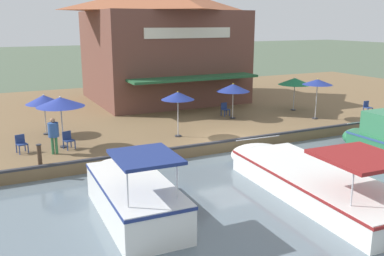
{
  "coord_description": "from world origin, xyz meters",
  "views": [
    {
      "loc": [
        18.01,
        -10.95,
        6.55
      ],
      "look_at": [
        -1.0,
        -1.65,
        1.3
      ],
      "focal_mm": 40.0,
      "sensor_mm": 36.0,
      "label": 1
    }
  ],
  "objects_px": {
    "cafe_chair_far_corner_seat": "(367,107)",
    "cafe_chair_facing_river": "(21,143)",
    "patio_umbrella_back_row": "(318,82)",
    "person_at_quay_edge": "(53,132)",
    "motorboat_fourth_along": "(130,192)",
    "motorboat_distant_upstream": "(305,176)",
    "patio_umbrella_near_quay_edge": "(178,96)",
    "patio_umbrella_by_entrance": "(60,102)",
    "patio_umbrella_mid_patio_right": "(44,99)",
    "mooring_post": "(39,155)",
    "waterfront_restaurant": "(162,43)",
    "patio_umbrella_mid_patio_left": "(233,88)",
    "patio_umbrella_far_corner": "(295,81)",
    "tree_downstream_bank": "(146,48)",
    "cafe_chair_mid_patio": "(225,109)",
    "cafe_chair_back_row_seat": "(68,139)"
  },
  "relations": [
    {
      "from": "cafe_chair_far_corner_seat",
      "to": "cafe_chair_facing_river",
      "type": "distance_m",
      "value": 21.55
    },
    {
      "from": "patio_umbrella_back_row",
      "to": "person_at_quay_edge",
      "type": "distance_m",
      "value": 16.05
    },
    {
      "from": "motorboat_fourth_along",
      "to": "motorboat_distant_upstream",
      "type": "height_order",
      "value": "motorboat_fourth_along"
    },
    {
      "from": "patio_umbrella_near_quay_edge",
      "to": "patio_umbrella_by_entrance",
      "type": "bearing_deg",
      "value": -96.22
    },
    {
      "from": "patio_umbrella_mid_patio_right",
      "to": "mooring_post",
      "type": "relative_size",
      "value": 2.31
    },
    {
      "from": "waterfront_restaurant",
      "to": "person_at_quay_edge",
      "type": "height_order",
      "value": "waterfront_restaurant"
    },
    {
      "from": "person_at_quay_edge",
      "to": "mooring_post",
      "type": "bearing_deg",
      "value": -29.45
    },
    {
      "from": "patio_umbrella_by_entrance",
      "to": "cafe_chair_facing_river",
      "type": "distance_m",
      "value": 2.61
    },
    {
      "from": "waterfront_restaurant",
      "to": "patio_umbrella_mid_patio_left",
      "type": "height_order",
      "value": "waterfront_restaurant"
    },
    {
      "from": "patio_umbrella_mid_patio_right",
      "to": "cafe_chair_facing_river",
      "type": "relative_size",
      "value": 2.6
    },
    {
      "from": "patio_umbrella_back_row",
      "to": "cafe_chair_far_corner_seat",
      "type": "distance_m",
      "value": 4.59
    },
    {
      "from": "patio_umbrella_far_corner",
      "to": "patio_umbrella_by_entrance",
      "type": "xyz_separation_m",
      "value": [
        2.25,
        -15.95,
        0.23
      ]
    },
    {
      "from": "waterfront_restaurant",
      "to": "patio_umbrella_mid_patio_right",
      "type": "distance_m",
      "value": 12.69
    },
    {
      "from": "motorboat_fourth_along",
      "to": "patio_umbrella_back_row",
      "type": "bearing_deg",
      "value": 115.31
    },
    {
      "from": "patio_umbrella_by_entrance",
      "to": "cafe_chair_far_corner_seat",
      "type": "relative_size",
      "value": 2.97
    },
    {
      "from": "patio_umbrella_mid_patio_right",
      "to": "waterfront_restaurant",
      "type": "bearing_deg",
      "value": 126.93
    },
    {
      "from": "tree_downstream_bank",
      "to": "cafe_chair_facing_river",
      "type": "bearing_deg",
      "value": -39.18
    },
    {
      "from": "waterfront_restaurant",
      "to": "cafe_chair_far_corner_seat",
      "type": "relative_size",
      "value": 13.46
    },
    {
      "from": "patio_umbrella_near_quay_edge",
      "to": "tree_downstream_bank",
      "type": "bearing_deg",
      "value": 166.24
    },
    {
      "from": "cafe_chair_facing_river",
      "to": "motorboat_fourth_along",
      "type": "relative_size",
      "value": 0.14
    },
    {
      "from": "patio_umbrella_by_entrance",
      "to": "tree_downstream_bank",
      "type": "bearing_deg",
      "value": 145.76
    },
    {
      "from": "patio_umbrella_back_row",
      "to": "tree_downstream_bank",
      "type": "height_order",
      "value": "tree_downstream_bank"
    },
    {
      "from": "patio_umbrella_mid_patio_right",
      "to": "cafe_chair_mid_patio",
      "type": "distance_m",
      "value": 11.26
    },
    {
      "from": "patio_umbrella_far_corner",
      "to": "cafe_chair_far_corner_seat",
      "type": "distance_m",
      "value": 5.04
    },
    {
      "from": "patio_umbrella_mid_patio_right",
      "to": "cafe_chair_mid_patio",
      "type": "bearing_deg",
      "value": 89.29
    },
    {
      "from": "mooring_post",
      "to": "tree_downstream_bank",
      "type": "xyz_separation_m",
      "value": [
        -16.28,
        10.8,
        3.36
      ]
    },
    {
      "from": "patio_umbrella_back_row",
      "to": "cafe_chair_far_corner_seat",
      "type": "xyz_separation_m",
      "value": [
        0.31,
        4.18,
        -1.86
      ]
    },
    {
      "from": "patio_umbrella_near_quay_edge",
      "to": "person_at_quay_edge",
      "type": "height_order",
      "value": "patio_umbrella_near_quay_edge"
    },
    {
      "from": "waterfront_restaurant",
      "to": "motorboat_fourth_along",
      "type": "xyz_separation_m",
      "value": [
        17.76,
        -8.55,
        -4.21
      ]
    },
    {
      "from": "patio_umbrella_by_entrance",
      "to": "motorboat_distant_upstream",
      "type": "xyz_separation_m",
      "value": [
        8.44,
        7.85,
        -2.23
      ]
    },
    {
      "from": "cafe_chair_facing_river",
      "to": "mooring_post",
      "type": "bearing_deg",
      "value": 12.37
    },
    {
      "from": "cafe_chair_mid_patio",
      "to": "cafe_chair_far_corner_seat",
      "type": "bearing_deg",
      "value": 67.71
    },
    {
      "from": "patio_umbrella_far_corner",
      "to": "patio_umbrella_mid_patio_right",
      "type": "xyz_separation_m",
      "value": [
        -0.67,
        -16.35,
        -0.09
      ]
    },
    {
      "from": "patio_umbrella_mid_patio_left",
      "to": "tree_downstream_bank",
      "type": "bearing_deg",
      "value": -173.37
    },
    {
      "from": "motorboat_fourth_along",
      "to": "patio_umbrella_mid_patio_left",
      "type": "bearing_deg",
      "value": 133.3
    },
    {
      "from": "patio_umbrella_mid_patio_left",
      "to": "patio_umbrella_far_corner",
      "type": "bearing_deg",
      "value": 94.23
    },
    {
      "from": "patio_umbrella_near_quay_edge",
      "to": "patio_umbrella_mid_patio_right",
      "type": "xyz_separation_m",
      "value": [
        -3.57,
        -6.26,
        -0.27
      ]
    },
    {
      "from": "patio_umbrella_far_corner",
      "to": "mooring_post",
      "type": "relative_size",
      "value": 2.39
    },
    {
      "from": "person_at_quay_edge",
      "to": "motorboat_distant_upstream",
      "type": "height_order",
      "value": "person_at_quay_edge"
    },
    {
      "from": "cafe_chair_far_corner_seat",
      "to": "cafe_chair_mid_patio",
      "type": "relative_size",
      "value": 1.0
    },
    {
      "from": "motorboat_distant_upstream",
      "to": "tree_downstream_bank",
      "type": "height_order",
      "value": "tree_downstream_bank"
    },
    {
      "from": "tree_downstream_bank",
      "to": "patio_umbrella_by_entrance",
      "type": "bearing_deg",
      "value": -34.24
    },
    {
      "from": "patio_umbrella_back_row",
      "to": "cafe_chair_far_corner_seat",
      "type": "bearing_deg",
      "value": 85.71
    },
    {
      "from": "motorboat_distant_upstream",
      "to": "tree_downstream_bank",
      "type": "bearing_deg",
      "value": 176.02
    },
    {
      "from": "patio_umbrella_near_quay_edge",
      "to": "mooring_post",
      "type": "relative_size",
      "value": 2.56
    },
    {
      "from": "cafe_chair_far_corner_seat",
      "to": "mooring_post",
      "type": "height_order",
      "value": "mooring_post"
    },
    {
      "from": "cafe_chair_back_row_seat",
      "to": "person_at_quay_edge",
      "type": "bearing_deg",
      "value": -50.93
    },
    {
      "from": "motorboat_distant_upstream",
      "to": "patio_umbrella_mid_patio_right",
      "type": "bearing_deg",
      "value": -144.01
    },
    {
      "from": "cafe_chair_mid_patio",
      "to": "tree_downstream_bank",
      "type": "height_order",
      "value": "tree_downstream_bank"
    },
    {
      "from": "patio_umbrella_by_entrance",
      "to": "motorboat_fourth_along",
      "type": "xyz_separation_m",
      "value": [
        7.35,
        1.0,
        -2.05
      ]
    }
  ]
}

